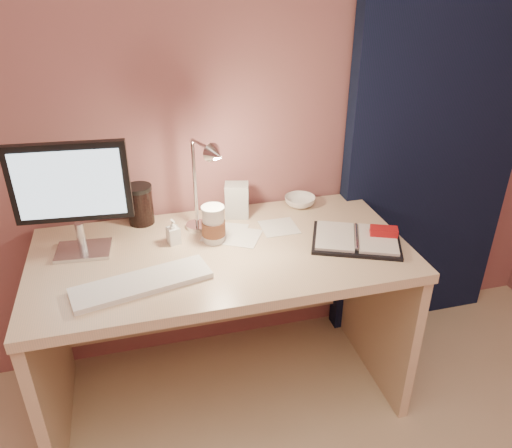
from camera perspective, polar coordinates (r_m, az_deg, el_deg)
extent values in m
plane|color=#905753|center=(2.02, -6.54, 15.23)|extent=(3.50, 0.00, 3.50)
cube|color=black|center=(2.39, 20.27, 12.02)|extent=(0.85, 0.08, 2.20)
cube|color=tan|center=(1.88, -3.91, -3.49)|extent=(1.40, 0.70, 0.04)
cube|color=tan|center=(2.12, -22.49, -14.14)|extent=(0.04, 0.66, 0.69)
cube|color=tan|center=(2.29, 13.52, -8.89)|extent=(0.04, 0.66, 0.69)
cube|color=tan|center=(2.33, -5.25, -5.83)|extent=(1.32, 0.03, 0.55)
cube|color=silver|center=(1.96, -19.09, -2.88)|extent=(0.21, 0.16, 0.01)
cylinder|color=silver|center=(1.93, -19.37, -1.35)|extent=(0.03, 0.03, 0.11)
cube|color=black|center=(1.84, -20.44, 4.58)|extent=(0.40, 0.07, 0.29)
cube|color=#BBE2FF|center=(1.82, -20.42, 4.26)|extent=(0.36, 0.03, 0.24)
cube|color=silver|center=(1.72, -12.91, -6.57)|extent=(0.48, 0.23, 0.02)
cube|color=black|center=(1.96, 11.36, -1.82)|extent=(0.40, 0.36, 0.01)
cube|color=silver|center=(1.95, 9.02, -1.37)|extent=(0.22, 0.26, 0.01)
cube|color=silver|center=(1.96, 13.74, -1.69)|extent=(0.22, 0.26, 0.01)
cube|color=#A80E20|center=(1.98, 14.40, -0.80)|extent=(0.12, 0.09, 0.03)
cube|color=silver|center=(2.02, 2.65, -0.37)|extent=(0.14, 0.14, 0.00)
cube|color=silver|center=(1.95, -1.85, -1.48)|extent=(0.20, 0.20, 0.00)
cube|color=silver|center=(1.99, -3.55, -0.98)|extent=(0.22, 0.22, 0.00)
cylinder|color=silver|center=(1.90, -4.88, -0.17)|extent=(0.08, 0.08, 0.13)
cylinder|color=brown|center=(1.91, -4.87, -0.44)|extent=(0.09, 0.09, 0.06)
cylinder|color=silver|center=(1.87, -4.98, 1.80)|extent=(0.09, 0.09, 0.01)
imported|color=silver|center=(2.20, 5.05, 2.60)|extent=(0.18, 0.18, 0.04)
imported|color=silver|center=(1.91, -9.44, -0.87)|extent=(0.06, 0.06, 0.10)
cylinder|color=black|center=(2.08, -13.08, 1.96)|extent=(0.10, 0.10, 0.15)
cube|color=#B8B8B3|center=(2.08, -2.20, 2.74)|extent=(0.11, 0.10, 0.14)
cylinder|color=silver|center=(2.03, -6.69, -0.19)|extent=(0.09, 0.09, 0.02)
cylinder|color=silver|center=(1.95, -6.99, 4.52)|extent=(0.01, 0.01, 0.35)
cone|color=silver|center=(1.74, -8.61, 7.45)|extent=(0.09, 0.08, 0.07)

